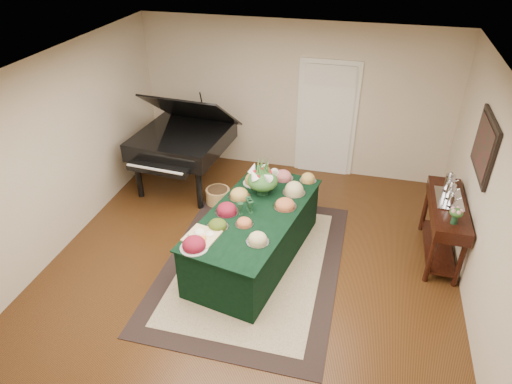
% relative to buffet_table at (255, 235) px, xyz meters
% --- Properties ---
extents(ground, '(6.00, 6.00, 0.00)m').
position_rel_buffet_table_xyz_m(ground, '(0.00, -0.23, -0.40)').
color(ground, black).
rests_on(ground, ground).
extents(area_rug, '(2.36, 3.30, 0.01)m').
position_rel_buffet_table_xyz_m(area_rug, '(0.01, -0.14, -0.39)').
color(area_rug, black).
rests_on(area_rug, ground).
extents(kitchen_doorway, '(1.05, 0.07, 2.10)m').
position_rel_buffet_table_xyz_m(kitchen_doorway, '(0.60, 2.74, 0.63)').
color(kitchen_doorway, silver).
rests_on(kitchen_doorway, ground).
extents(buffet_table, '(1.52, 2.50, 0.79)m').
position_rel_buffet_table_xyz_m(buffet_table, '(0.00, 0.00, 0.00)').
color(buffet_table, black).
rests_on(buffet_table, ground).
extents(food_platters, '(1.36, 2.22, 0.13)m').
position_rel_buffet_table_xyz_m(food_platters, '(-0.03, 0.18, 0.44)').
color(food_platters, silver).
rests_on(food_platters, buffet_table).
extents(cutting_board, '(0.44, 0.44, 0.10)m').
position_rel_buffet_table_xyz_m(cutting_board, '(-0.49, -0.67, 0.42)').
color(cutting_board, tan).
rests_on(cutting_board, buffet_table).
extents(green_goblets, '(0.19, 0.23, 0.18)m').
position_rel_buffet_table_xyz_m(green_goblets, '(-0.09, -0.03, 0.48)').
color(green_goblets, '#15341E').
rests_on(green_goblets, buffet_table).
extents(floral_centerpiece, '(0.45, 0.45, 0.45)m').
position_rel_buffet_table_xyz_m(floral_centerpiece, '(-0.01, 0.48, 0.65)').
color(floral_centerpiece, '#15341E').
rests_on(floral_centerpiece, buffet_table).
extents(grand_piano, '(1.65, 1.82, 1.76)m').
position_rel_buffet_table_xyz_m(grand_piano, '(-1.69, 1.63, 0.48)').
color(grand_piano, black).
rests_on(grand_piano, ground).
extents(wicker_basket, '(0.40, 0.40, 0.25)m').
position_rel_buffet_table_xyz_m(wicker_basket, '(-0.95, 1.23, -0.27)').
color(wicker_basket, '#A37A42').
rests_on(wicker_basket, ground).
extents(mahogany_sideboard, '(0.45, 1.40, 0.89)m').
position_rel_buffet_table_xyz_m(mahogany_sideboard, '(2.50, 0.70, 0.30)').
color(mahogany_sideboard, black).
rests_on(mahogany_sideboard, ground).
extents(tea_service, '(0.34, 0.58, 0.30)m').
position_rel_buffet_table_xyz_m(tea_service, '(2.50, 0.83, 0.61)').
color(tea_service, silver).
rests_on(tea_service, mahogany_sideboard).
extents(pink_bouquet, '(0.18, 0.18, 0.23)m').
position_rel_buffet_table_xyz_m(pink_bouquet, '(2.50, 0.22, 0.65)').
color(pink_bouquet, '#15341E').
rests_on(pink_bouquet, mahogany_sideboard).
extents(wall_painting, '(0.05, 0.95, 0.75)m').
position_rel_buffet_table_xyz_m(wall_painting, '(2.72, 0.70, 1.35)').
color(wall_painting, black).
rests_on(wall_painting, ground).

